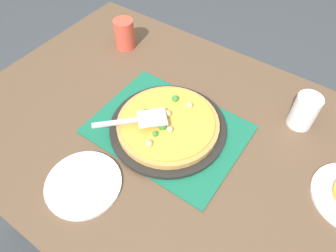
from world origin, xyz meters
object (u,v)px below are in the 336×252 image
Objects in this scene: plate_side at (83,184)px; pizza_server at (137,120)px; pizza_pan at (168,127)px; pizza at (168,123)px; cup_near at (124,34)px; cup_far at (304,111)px.

pizza_server reaches higher than plate_side.
pizza_pan is at bearing -105.42° from plate_side.
pizza is at bearing 27.26° from pizza_pan.
plate_side is 0.66m from cup_near.
cup_far reaches higher than pizza_server.
cup_near is 1.00× the size of cup_far.
pizza_pan reaches higher than plate_side.
cup_near is (0.40, -0.27, 0.03)m from pizza.
cup_far is (-0.43, -0.58, 0.06)m from plate_side.
pizza_server is (-0.01, -0.24, 0.07)m from plate_side.
pizza_pan is 1.15× the size of pizza.
pizza_server is at bearing 134.73° from cup_near.
pizza is at bearing -105.37° from plate_side.
pizza is 0.48m from cup_near.
cup_near reaches higher than pizza.
plate_side is 0.72m from cup_far.
cup_near is 0.47m from pizza_server.
cup_far reaches higher than pizza_pan.
pizza_server reaches higher than pizza_pan.
cup_far reaches higher than plate_side.
pizza_server is (0.07, 0.07, 0.04)m from pizza.
plate_side is 0.24m from pizza_server.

